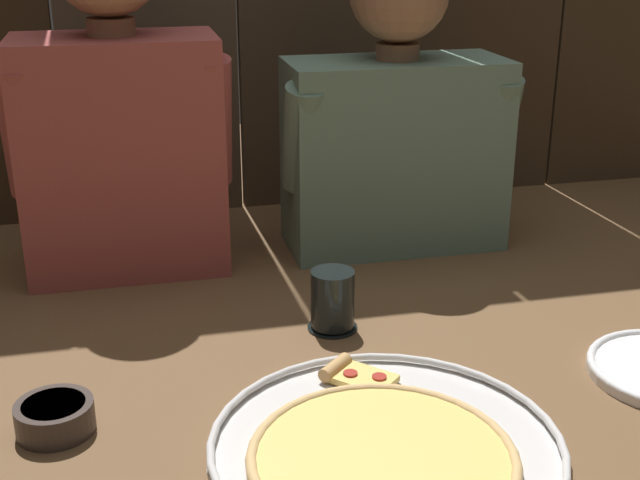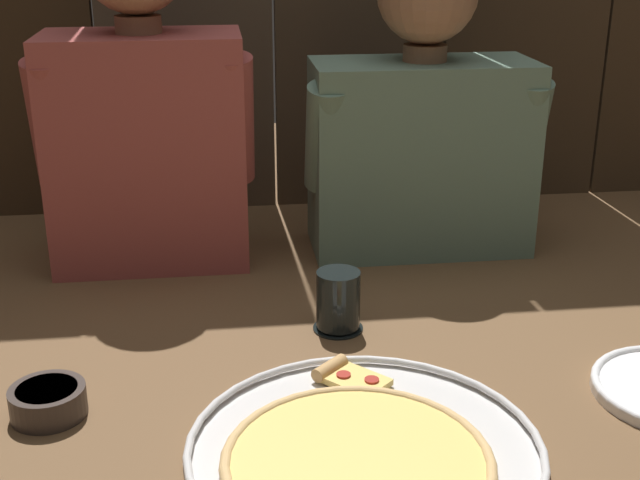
{
  "view_description": "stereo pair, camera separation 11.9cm",
  "coord_description": "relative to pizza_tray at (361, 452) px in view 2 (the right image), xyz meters",
  "views": [
    {
      "loc": [
        -0.25,
        -0.98,
        0.61
      ],
      "look_at": [
        0.01,
        0.1,
        0.18
      ],
      "focal_mm": 47.77,
      "sensor_mm": 36.0,
      "label": 1
    },
    {
      "loc": [
        -0.13,
        -1.01,
        0.61
      ],
      "look_at": [
        0.01,
        0.1,
        0.18
      ],
      "focal_mm": 47.77,
      "sensor_mm": 36.0,
      "label": 2
    }
  ],
  "objects": [
    {
      "name": "pizza_tray",
      "position": [
        0.0,
        0.0,
        0.0
      ],
      "size": [
        0.43,
        0.43,
        0.03
      ],
      "color": "silver",
      "rests_on": "ground"
    },
    {
      "name": "ground_plane",
      "position": [
        -0.03,
        0.16,
        -0.01
      ],
      "size": [
        3.2,
        3.2,
        0.0
      ],
      "primitive_type": "plane",
      "color": "brown"
    },
    {
      "name": "dipping_bowl",
      "position": [
        -0.39,
        0.14,
        0.01
      ],
      "size": [
        0.1,
        0.1,
        0.04
      ],
      "color": "#3D332D",
      "rests_on": "ground"
    },
    {
      "name": "diner_left",
      "position": [
        -0.28,
        0.68,
        0.3
      ],
      "size": [
        0.38,
        0.2,
        0.64
      ],
      "color": "#AD4C47",
      "rests_on": "ground"
    },
    {
      "name": "drinking_glass",
      "position": [
        0.02,
        0.34,
        0.04
      ],
      "size": [
        0.08,
        0.08,
        0.1
      ],
      "color": "black",
      "rests_on": "ground"
    },
    {
      "name": "diner_right",
      "position": [
        0.23,
        0.68,
        0.25
      ],
      "size": [
        0.44,
        0.2,
        0.58
      ],
      "color": "slate",
      "rests_on": "ground"
    }
  ]
}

